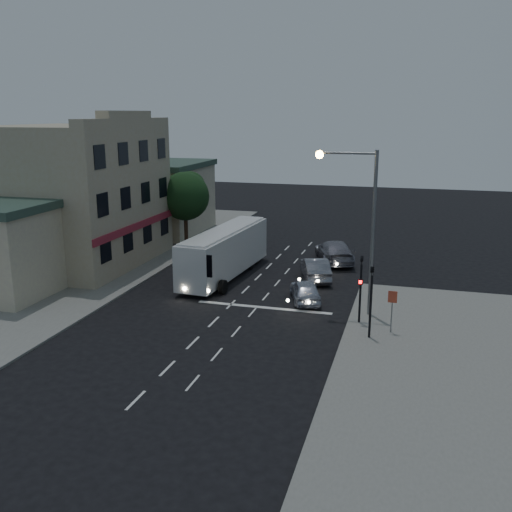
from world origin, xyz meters
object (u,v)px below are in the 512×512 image
(streetlight, at_px, (361,214))
(street_tree, at_px, (185,194))
(traffic_signal_main, at_px, (361,281))
(traffic_signal_side, at_px, (371,293))
(tour_bus, at_px, (225,251))
(car_sedan_a, at_px, (315,269))
(regulatory_sign, at_px, (392,305))
(car_suv, at_px, (305,290))
(car_sedan_b, at_px, (334,251))

(streetlight, xyz_separation_m, street_tree, (-15.55, 12.82, -1.23))
(traffic_signal_main, distance_m, traffic_signal_side, 2.10)
(tour_bus, distance_m, streetlight, 11.66)
(tour_bus, xyz_separation_m, traffic_signal_side, (10.53, -8.76, 0.62))
(car_sedan_a, distance_m, regulatory_sign, 10.32)
(car_suv, relative_size, car_sedan_b, 0.69)
(car_sedan_a, height_order, traffic_signal_side, traffic_signal_side)
(car_sedan_a, distance_m, traffic_signal_side, 10.79)
(car_sedan_a, distance_m, car_sedan_b, 5.05)
(car_suv, bearing_deg, regulatory_sign, 123.99)
(street_tree, bearing_deg, tour_bus, -51.33)
(traffic_signal_side, bearing_deg, street_tree, 135.50)
(regulatory_sign, bearing_deg, tour_bus, 145.94)
(car_suv, relative_size, traffic_signal_side, 0.96)
(streetlight, bearing_deg, car_sedan_a, 118.93)
(car_suv, distance_m, traffic_signal_main, 4.96)
(regulatory_sign, height_order, street_tree, street_tree)
(car_suv, relative_size, car_sedan_a, 0.86)
(traffic_signal_main, height_order, streetlight, streetlight)
(car_suv, bearing_deg, car_sedan_b, -110.45)
(car_sedan_b, bearing_deg, car_sedan_a, 64.78)
(regulatory_sign, relative_size, streetlight, 0.24)
(traffic_signal_side, height_order, street_tree, street_tree)
(car_suv, xyz_separation_m, street_tree, (-12.29, 11.22, 3.83))
(traffic_signal_main, bearing_deg, car_suv, 139.33)
(traffic_signal_side, relative_size, streetlight, 0.46)
(traffic_signal_side, height_order, regulatory_sign, traffic_signal_side)
(regulatory_sign, bearing_deg, street_tree, 138.92)
(car_sedan_a, bearing_deg, car_sedan_b, -114.64)
(tour_bus, xyz_separation_m, traffic_signal_main, (9.83, -6.78, 0.62))
(traffic_signal_main, relative_size, traffic_signal_side, 1.00)
(tour_bus, height_order, traffic_signal_side, traffic_signal_side)
(traffic_signal_side, relative_size, street_tree, 0.66)
(car_sedan_b, height_order, streetlight, streetlight)
(traffic_signal_main, distance_m, regulatory_sign, 2.14)
(tour_bus, relative_size, traffic_signal_main, 2.68)
(street_tree, bearing_deg, streetlight, -39.51)
(car_sedan_a, height_order, street_tree, street_tree)
(street_tree, bearing_deg, traffic_signal_main, -42.03)
(car_sedan_a, bearing_deg, street_tree, -46.37)
(traffic_signal_side, distance_m, streetlight, 4.84)
(traffic_signal_main, height_order, street_tree, street_tree)
(car_sedan_b, bearing_deg, traffic_signal_side, 86.12)
(car_sedan_b, relative_size, traffic_signal_side, 1.38)
(tour_bus, bearing_deg, car_sedan_a, 13.12)
(traffic_signal_main, xyz_separation_m, traffic_signal_side, (0.70, -1.98, 0.00))
(traffic_signal_main, bearing_deg, traffic_signal_side, -70.51)
(traffic_signal_main, relative_size, streetlight, 0.46)
(car_suv, height_order, streetlight, streetlight)
(tour_bus, bearing_deg, streetlight, -24.86)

